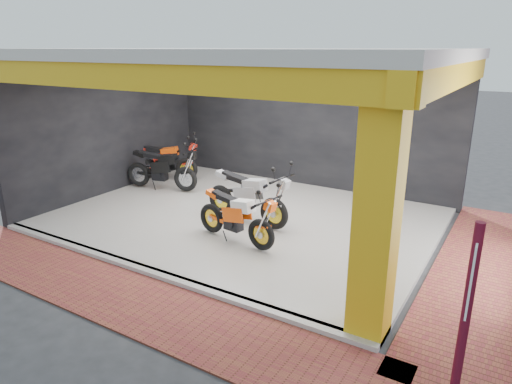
% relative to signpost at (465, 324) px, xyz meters
% --- Properties ---
extents(ground, '(80.00, 80.00, 0.00)m').
position_rel_signpost_xyz_m(ground, '(-4.97, 1.88, -1.24)').
color(ground, '#2D2D30').
rests_on(ground, ground).
extents(showroom_floor, '(8.00, 6.00, 0.10)m').
position_rel_signpost_xyz_m(showroom_floor, '(-4.97, 3.88, -1.19)').
color(showroom_floor, silver).
rests_on(showroom_floor, ground).
extents(showroom_ceiling, '(8.40, 6.40, 0.20)m').
position_rel_signpost_xyz_m(showroom_ceiling, '(-4.97, 3.88, 2.36)').
color(showroom_ceiling, beige).
rests_on(showroom_ceiling, corner_column).
extents(back_wall, '(8.20, 0.20, 3.50)m').
position_rel_signpost_xyz_m(back_wall, '(-4.97, 6.98, 0.51)').
color(back_wall, black).
rests_on(back_wall, ground).
extents(left_wall, '(0.20, 6.20, 3.50)m').
position_rel_signpost_xyz_m(left_wall, '(-9.07, 3.88, 0.51)').
color(left_wall, black).
rests_on(left_wall, ground).
extents(corner_column, '(0.50, 0.50, 3.50)m').
position_rel_signpost_xyz_m(corner_column, '(-1.22, 1.13, 0.51)').
color(corner_column, gold).
rests_on(corner_column, ground).
extents(header_beam_front, '(8.40, 0.30, 0.40)m').
position_rel_signpost_xyz_m(header_beam_front, '(-4.97, 0.88, 2.06)').
color(header_beam_front, gold).
rests_on(header_beam_front, corner_column).
extents(header_beam_right, '(0.30, 6.40, 0.40)m').
position_rel_signpost_xyz_m(header_beam_right, '(-0.97, 3.88, 2.06)').
color(header_beam_right, gold).
rests_on(header_beam_right, corner_column).
extents(floor_kerb, '(8.00, 0.20, 0.10)m').
position_rel_signpost_xyz_m(floor_kerb, '(-4.97, 0.86, -1.19)').
color(floor_kerb, silver).
rests_on(floor_kerb, ground).
extents(paver_front, '(9.00, 1.40, 0.03)m').
position_rel_signpost_xyz_m(paver_front, '(-4.97, 0.08, -1.23)').
color(paver_front, brown).
rests_on(paver_front, ground).
extents(paver_right, '(1.40, 7.00, 0.03)m').
position_rel_signpost_xyz_m(paver_right, '(-0.17, 3.88, -1.23)').
color(paver_right, brown).
rests_on(paver_right, ground).
extents(signpost, '(0.09, 0.32, 2.27)m').
position_rel_signpost_xyz_m(signpost, '(0.00, 0.00, 0.00)').
color(signpost, '#5C0D1F').
rests_on(signpost, ground).
extents(moto_hero, '(2.11, 1.06, 1.23)m').
position_rel_signpost_xyz_m(moto_hero, '(-3.71, 2.50, -0.52)').
color(moto_hero, '#FC510A').
rests_on(moto_hero, showroom_floor).
extents(moto_row_a, '(2.33, 1.08, 1.38)m').
position_rel_signpost_xyz_m(moto_row_a, '(-4.00, 3.51, -0.45)').
color(moto_row_a, '#9C9EA3').
rests_on(moto_row_a, showroom_floor).
extents(moto_row_b, '(2.30, 1.26, 1.33)m').
position_rel_signpost_xyz_m(moto_row_b, '(-7.24, 4.59, -0.48)').
color(moto_row_b, black).
rests_on(moto_row_b, showroom_floor).
extents(moto_row_c, '(2.26, 1.54, 1.30)m').
position_rel_signpost_xyz_m(moto_row_c, '(-7.89, 5.43, -0.49)').
color(moto_row_c, red).
rests_on(moto_row_c, showroom_floor).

